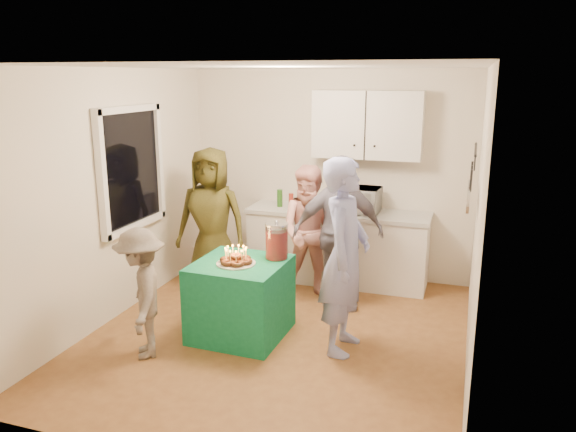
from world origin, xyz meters
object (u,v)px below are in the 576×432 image
(woman_back_left, at_px, (212,220))
(child_near_left, at_px, (141,293))
(party_table, at_px, (241,299))
(punch_jar, at_px, (277,242))
(woman_back_right, at_px, (338,233))
(woman_back_center, at_px, (311,233))
(man_birthday, at_px, (345,257))
(counter, at_px, (337,248))
(microwave, at_px, (356,200))

(woman_back_left, bearing_deg, child_near_left, -91.83)
(child_near_left, bearing_deg, party_table, 102.45)
(punch_jar, xyz_separation_m, woman_back_right, (0.44, 0.76, -0.08))
(woman_back_left, bearing_deg, woman_back_center, 0.21)
(woman_back_left, bearing_deg, woman_back_right, -6.96)
(man_birthday, bearing_deg, party_table, 93.39)
(party_table, height_order, woman_back_left, woman_back_left)
(counter, xyz_separation_m, woman_back_left, (-1.35, -0.75, 0.43))
(counter, relative_size, woman_back_left, 1.28)
(party_table, distance_m, man_birthday, 1.16)
(counter, bearing_deg, party_table, -107.25)
(microwave, bearing_deg, woman_back_center, -117.66)
(microwave, relative_size, child_near_left, 0.46)
(party_table, height_order, woman_back_center, woman_back_center)
(microwave, distance_m, punch_jar, 1.62)
(party_table, bearing_deg, woman_back_center, 70.97)
(woman_back_center, distance_m, woman_back_right, 0.39)
(microwave, xyz_separation_m, man_birthday, (0.26, -1.74, -0.15))
(woman_back_center, bearing_deg, woman_back_right, -34.31)
(microwave, xyz_separation_m, punch_jar, (-0.48, -1.55, -0.13))
(party_table, xyz_separation_m, man_birthday, (1.03, 0.03, 0.54))
(punch_jar, distance_m, woman_back_left, 1.35)
(party_table, xyz_separation_m, woman_back_center, (0.39, 1.14, 0.40))
(party_table, height_order, man_birthday, man_birthday)
(woman_back_left, bearing_deg, counter, 23.60)
(punch_jar, bearing_deg, counter, 80.68)
(man_birthday, distance_m, woman_back_right, 1.00)
(counter, xyz_separation_m, woman_back_center, (-0.16, -0.63, 0.35))
(woman_back_right, bearing_deg, microwave, 63.49)
(woman_back_left, xyz_separation_m, woman_back_right, (1.54, -0.04, -0.01))
(party_table, bearing_deg, woman_back_right, 53.10)
(woman_back_left, distance_m, woman_back_right, 1.54)
(punch_jar, xyz_separation_m, woman_back_center, (0.10, 0.91, -0.15))
(woman_back_center, bearing_deg, man_birthday, -70.05)
(woman_back_right, bearing_deg, party_table, -150.99)
(man_birthday, xyz_separation_m, child_near_left, (-1.71, -0.70, -0.31))
(counter, xyz_separation_m, woman_back_right, (0.19, -0.79, 0.42))
(counter, bearing_deg, punch_jar, -99.32)
(woman_back_center, bearing_deg, woman_back_left, 175.96)
(woman_back_center, height_order, woman_back_right, woman_back_right)
(woman_back_right, xyz_separation_m, child_near_left, (-1.43, -1.66, -0.25))
(man_birthday, relative_size, woman_back_right, 1.07)
(child_near_left, bearing_deg, woman_back_right, 107.39)
(woman_back_left, height_order, child_near_left, woman_back_left)
(microwave, height_order, woman_back_center, woman_back_center)
(counter, bearing_deg, woman_back_center, -103.94)
(microwave, height_order, man_birthday, man_birthday)
(microwave, distance_m, woman_back_center, 0.79)
(counter, height_order, child_near_left, child_near_left)
(man_birthday, relative_size, woman_back_center, 1.18)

